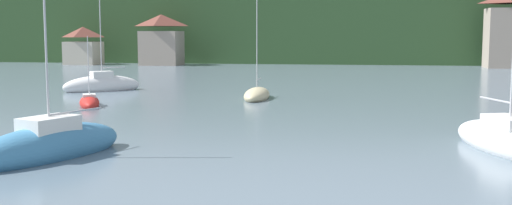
# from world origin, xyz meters

# --- Properties ---
(wooded_hillside) EXTENTS (352.00, 51.14, 30.96)m
(wooded_hillside) POSITION_xyz_m (25.34, 154.40, 6.30)
(wooded_hillside) COLOR #2D4C28
(wooded_hillside) RESTS_ON ground_plane
(shore_building_west) EXTENTS (5.55, 5.24, 6.33)m
(shore_building_west) POSITION_xyz_m (-40.87, 119.78, 3.10)
(shore_building_west) COLOR #BCB29E
(shore_building_west) RESTS_ON ground_plane
(shore_building_westcentral) EXTENTS (6.62, 5.75, 8.33)m
(shore_building_westcentral) POSITION_xyz_m (-27.25, 120.03, 4.05)
(shore_building_westcentral) COLOR gray
(shore_building_westcentral) RESTS_ON ground_plane
(shore_building_central) EXTENTS (6.65, 5.00, 11.37)m
(shore_building_central) POSITION_xyz_m (27.25, 119.67, 5.52)
(shore_building_central) COLOR gray
(shore_building_central) RESTS_ON ground_plane
(sailboat_mid_1) EXTENTS (4.87, 7.87, 8.38)m
(sailboat_mid_1) POSITION_xyz_m (-8.65, 45.98, 0.51)
(sailboat_mid_1) COLOR teal
(sailboat_mid_1) RESTS_ON ground_plane
(sailboat_mid_3) EXTENTS (4.68, 8.44, 12.05)m
(sailboat_mid_3) POSITION_xyz_m (10.68, 50.28, 0.47)
(sailboat_mid_3) COLOR white
(sailboat_mid_3) RESTS_ON ground_plane
(sailboat_far_6) EXTENTS (3.27, 4.85, 5.30)m
(sailboat_far_6) POSITION_xyz_m (-14.76, 63.57, 0.26)
(sailboat_far_6) COLOR red
(sailboat_far_6) RESTS_ON ground_plane
(sailboat_far_7) EXTENTS (6.72, 6.21, 10.90)m
(sailboat_far_7) POSITION_xyz_m (-18.57, 74.80, 0.51)
(sailboat_far_7) COLOR white
(sailboat_far_7) RESTS_ON ground_plane
(sailboat_far_9) EXTENTS (1.94, 5.83, 8.25)m
(sailboat_far_9) POSITION_xyz_m (-3.59, 70.18, 0.29)
(sailboat_far_9) COLOR #CCBC8E
(sailboat_far_9) RESTS_ON ground_plane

